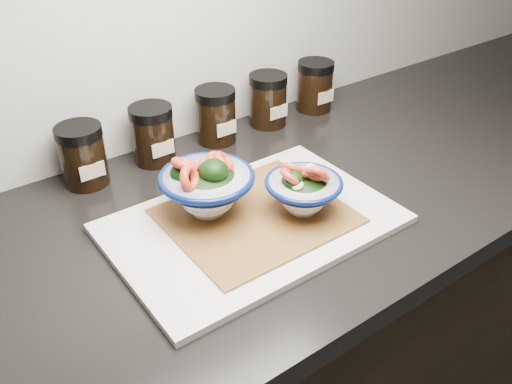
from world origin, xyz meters
TOP-DOWN VIEW (x-y plane):
  - cabinet at (0.00, 1.45)m, footprint 3.43×0.58m
  - countertop at (0.00, 1.45)m, footprint 3.50×0.60m
  - cutting_board at (-0.16, 1.40)m, footprint 0.45×0.30m
  - bamboo_mat at (-0.15, 1.41)m, footprint 0.28×0.24m
  - bowl_left at (-0.21, 1.46)m, footprint 0.15×0.15m
  - bowl_right at (-0.08, 1.37)m, footprint 0.13×0.13m
  - spice_jar_a at (-0.32, 1.69)m, footprint 0.08×0.08m
  - spice_jar_b at (-0.19, 1.69)m, footprint 0.08×0.08m
  - spice_jar_c at (-0.04, 1.69)m, footprint 0.08×0.08m
  - spice_jar_d at (0.09, 1.69)m, footprint 0.08×0.08m
  - spice_jar_e at (0.22, 1.69)m, footprint 0.08×0.08m

SIDE VIEW (x-z plane):
  - cabinet at x=0.00m, z-range 0.00..0.86m
  - countertop at x=0.00m, z-range 0.86..0.90m
  - cutting_board at x=-0.16m, z-range 0.90..0.91m
  - bamboo_mat at x=-0.15m, z-range 0.91..0.92m
  - bowl_right at x=-0.08m, z-range 0.90..1.01m
  - spice_jar_a at x=-0.32m, z-range 0.90..1.01m
  - spice_jar_b at x=-0.19m, z-range 0.90..1.01m
  - spice_jar_c at x=-0.04m, z-range 0.90..1.01m
  - spice_jar_d at x=0.09m, z-range 0.90..1.01m
  - spice_jar_e at x=0.22m, z-range 0.90..1.01m
  - bowl_left at x=-0.21m, z-range 0.91..1.02m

